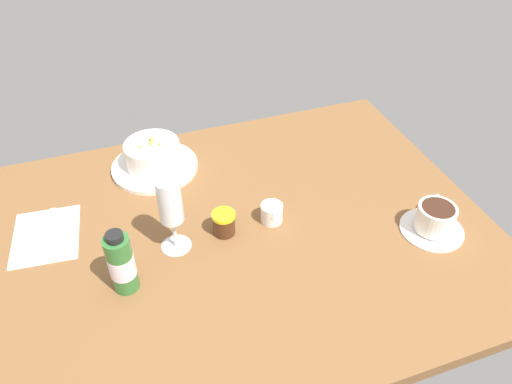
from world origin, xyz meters
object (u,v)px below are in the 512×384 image
Objects in this scene: creamer_jug at (272,213)px; wine_glass at (170,204)px; coffee_cup at (434,220)px; cutlery_setting at (46,236)px; sauce_bottle_green at (121,263)px; porridge_bowl at (153,157)px; jam_jar at (224,223)px.

wine_glass is (21.78, 0.27, 9.39)cm from creamer_jug.
wine_glass reaches higher than coffee_cup.
cutlery_setting is 1.27× the size of sauce_bottle_green.
sauce_bottle_green is (65.18, -6.38, 3.56)cm from coffee_cup.
porridge_bowl is 1.57× the size of coffee_cup.
jam_jar reaches higher than creamer_jug.
porridge_bowl is 29.54cm from jam_jar.
coffee_cup is 45.40cm from jam_jar.
creamer_jug is at bearing -179.96° from jam_jar.
coffee_cup is (-79.97, 25.61, 2.81)cm from cutlery_setting.
sauce_bottle_green is at bearing 127.56° from cutlery_setting.
cutlery_setting is at bearing -52.44° from sauce_bottle_green.
creamer_jug reaches higher than cutlery_setting.
jam_jar is (11.01, 0.01, 0.46)cm from creamer_jug.
wine_glass is at bearing -14.70° from coffee_cup.
coffee_cup is (-53.20, 42.11, -0.53)cm from porridge_bowl.
creamer_jug is (-47.91, 11.21, 2.04)cm from cutlery_setting.
sauce_bottle_green is at bearing -5.59° from coffee_cup.
porridge_bowl reaches higher than cutlery_setting.
coffee_cup is 56.32cm from wine_glass.
porridge_bowl is 67.85cm from coffee_cup.
wine_glass is (-26.13, 11.49, 11.43)cm from cutlery_setting.
coffee_cup is at bearing 165.30° from wine_glass.
porridge_bowl is at bearing -91.30° from wine_glass.
jam_jar is at bearing 163.08° from cutlery_setting.
cutlery_setting is 3.35× the size of jam_jar.
coffee_cup is at bearing 155.82° from creamer_jug.
creamer_jug is at bearing -179.28° from wine_glass.
creamer_jug is (32.06, -14.39, -0.77)cm from coffee_cup.
jam_jar is (-36.90, 11.22, 2.50)cm from cutlery_setting.
creamer_jug is at bearing -24.18° from coffee_cup.
coffee_cup reaches higher than cutlery_setting.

